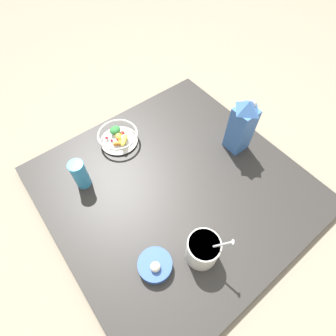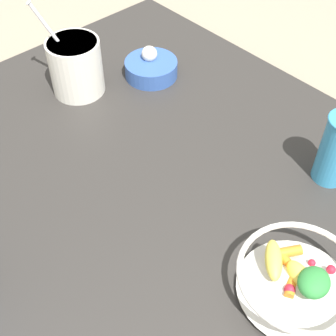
# 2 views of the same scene
# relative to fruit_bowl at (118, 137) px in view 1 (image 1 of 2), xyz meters

# --- Properties ---
(ground_plane) EXTENTS (6.00, 6.00, 0.00)m
(ground_plane) POSITION_rel_fruit_bowl_xyz_m (-0.37, -0.06, -0.07)
(ground_plane) COLOR gray
(countertop) EXTENTS (1.08, 1.08, 0.03)m
(countertop) POSITION_rel_fruit_bowl_xyz_m (-0.37, -0.06, -0.05)
(countertop) COLOR #2D2B28
(countertop) RESTS_ON ground_plane
(fruit_bowl) EXTENTS (0.20, 0.20, 0.08)m
(fruit_bowl) POSITION_rel_fruit_bowl_xyz_m (0.00, 0.00, 0.00)
(fruit_bowl) COLOR silver
(fruit_bowl) RESTS_ON countertop
(milk_carton) EXTENTS (0.09, 0.09, 0.29)m
(milk_carton) POSITION_rel_fruit_bowl_xyz_m (-0.38, -0.45, 0.11)
(milk_carton) COLOR #3D6BB2
(milk_carton) RESTS_ON countertop
(yogurt_tub) EXTENTS (0.14, 0.12, 0.22)m
(yogurt_tub) POSITION_rel_fruit_bowl_xyz_m (-0.68, 0.05, 0.04)
(yogurt_tub) COLOR silver
(yogurt_tub) RESTS_ON countertop
(drinking_cup) EXTENTS (0.07, 0.07, 0.15)m
(drinking_cup) POSITION_rel_fruit_bowl_xyz_m (-0.11, 0.26, 0.04)
(drinking_cup) COLOR #3893C6
(drinking_cup) RESTS_ON countertop
(garlic_bowl) EXTENTS (0.13, 0.13, 0.07)m
(garlic_bowl) POSITION_rel_fruit_bowl_xyz_m (-0.61, 0.22, -0.01)
(garlic_bowl) COLOR #3356A3
(garlic_bowl) RESTS_ON countertop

